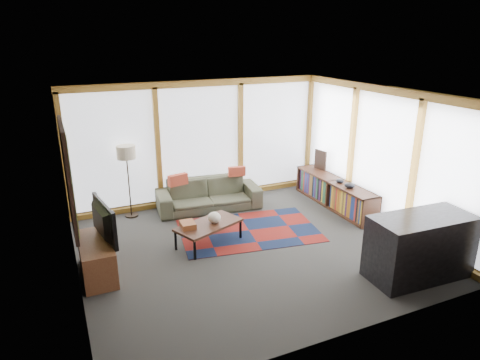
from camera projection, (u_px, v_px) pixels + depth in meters
name	position (u px, v px, depth m)	size (l,w,h in m)	color
ground	(249.00, 247.00, 7.33)	(5.50, 5.50, 0.00)	#2C2C2A
room_envelope	(262.00, 150.00, 7.51)	(5.52, 5.02, 2.62)	#433630
rug	(249.00, 230.00, 7.96)	(2.51, 1.61, 0.01)	maroon
sofa	(209.00, 195.00, 8.88)	(2.12, 0.83, 0.62)	#363C2B
pillow_left	(178.00, 180.00, 8.48)	(0.40, 0.12, 0.22)	#B03F29
pillow_right	(237.00, 171.00, 9.03)	(0.36, 0.11, 0.20)	#B03F29
floor_lamp	(129.00, 182.00, 8.37)	(0.37, 0.37, 1.46)	#2D2217
coffee_table	(209.00, 234.00, 7.40)	(1.15, 0.57, 0.38)	#321D10
book_stack	(188.00, 225.00, 7.18)	(0.23, 0.29, 0.10)	brown
vase	(214.00, 218.00, 7.35)	(0.22, 0.22, 0.19)	silver
bookshelf	(334.00, 193.00, 9.00)	(0.43, 2.34, 0.59)	#321D10
bowl_a	(350.00, 185.00, 8.44)	(0.21, 0.21, 0.11)	black
bowl_b	(340.00, 181.00, 8.73)	(0.16, 0.16, 0.08)	black
shelf_picture	(320.00, 160.00, 9.56)	(0.04, 0.33, 0.43)	black
tv_console	(97.00, 258.00, 6.42)	(0.46, 1.10, 0.55)	brown
television	(98.00, 222.00, 6.30)	(1.02, 0.13, 0.59)	black
bar_counter	(420.00, 247.00, 6.33)	(1.53, 0.71, 0.97)	black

